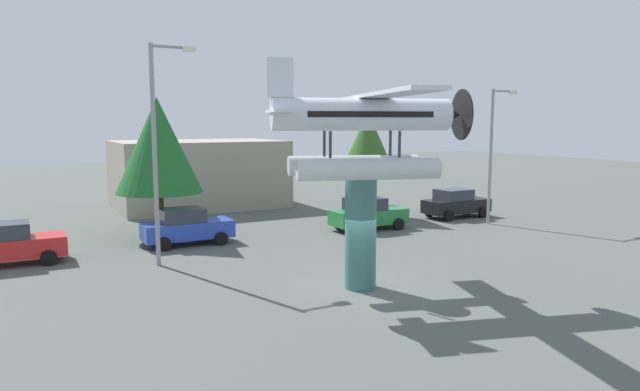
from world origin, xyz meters
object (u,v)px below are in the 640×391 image
(car_distant_black, at_px, (456,203))
(tree_east, at_px, (158,145))
(floatplane_monument, at_px, (365,129))
(car_near_red, at_px, (8,244))
(car_far_green, at_px, (368,214))
(storefront_building, at_px, (198,174))
(tree_center_back, at_px, (368,144))
(car_mid_blue, at_px, (186,226))
(streetlight_primary, at_px, (159,140))
(display_pedestal, at_px, (361,233))
(streetlight_secondary, at_px, (493,146))

(car_distant_black, bearing_deg, tree_east, 171.83)
(floatplane_monument, distance_m, car_near_red, 15.41)
(car_far_green, xyz_separation_m, tree_east, (-10.38, 3.29, 3.79))
(storefront_building, height_order, tree_center_back, tree_center_back)
(car_mid_blue, height_order, tree_center_back, tree_center_back)
(car_near_red, distance_m, streetlight_primary, 7.58)
(floatplane_monument, relative_size, car_far_green, 2.44)
(car_near_red, xyz_separation_m, car_far_green, (17.17, -0.53, 0.00))
(streetlight_primary, distance_m, storefront_building, 16.77)
(car_distant_black, distance_m, storefront_building, 17.51)
(floatplane_monument, bearing_deg, car_mid_blue, 127.19)
(car_far_green, bearing_deg, car_near_red, 178.22)
(car_mid_blue, height_order, storefront_building, storefront_building)
(car_mid_blue, bearing_deg, streetlight_primary, -119.47)
(tree_east, bearing_deg, floatplane_monument, -70.81)
(display_pedestal, xyz_separation_m, storefront_building, (0.63, 22.00, 0.30))
(car_near_red, bearing_deg, car_far_green, -1.78)
(display_pedestal, xyz_separation_m, car_near_red, (-10.96, 9.56, -1.09))
(car_distant_black, distance_m, tree_center_back, 6.53)
(car_distant_black, xyz_separation_m, tree_east, (-17.32, 2.49, 3.79))
(streetlight_secondary, relative_size, tree_center_back, 1.18)
(car_mid_blue, distance_m, storefront_building, 12.80)
(car_mid_blue, xyz_separation_m, car_far_green, (9.71, -0.93, 0.00))
(car_near_red, height_order, car_far_green, same)
(car_mid_blue, xyz_separation_m, car_distant_black, (16.64, -0.14, 0.00))
(car_mid_blue, bearing_deg, tree_east, 106.01)
(car_mid_blue, relative_size, car_far_green, 1.00)
(car_far_green, distance_m, streetlight_primary, 12.58)
(car_mid_blue, bearing_deg, display_pedestal, -70.64)
(streetlight_primary, xyz_separation_m, streetlight_secondary, (18.91, 0.65, -0.63))
(car_distant_black, xyz_separation_m, streetlight_primary, (-18.54, -3.22, 4.22))
(display_pedestal, xyz_separation_m, car_mid_blue, (-3.50, 9.96, -1.09))
(floatplane_monument, height_order, streetlight_secondary, floatplane_monument)
(floatplane_monument, relative_size, tree_center_back, 1.58)
(tree_center_back, bearing_deg, floatplane_monument, -123.46)
(tree_east, bearing_deg, storefront_building, 63.60)
(car_distant_black, relative_size, tree_east, 0.59)
(car_mid_blue, height_order, streetlight_primary, streetlight_primary)
(floatplane_monument, height_order, streetlight_primary, streetlight_primary)
(tree_center_back, bearing_deg, tree_east, -179.54)
(car_near_red, distance_m, tree_center_back, 19.86)
(car_distant_black, relative_size, storefront_building, 0.38)
(car_near_red, xyz_separation_m, storefront_building, (11.60, 12.44, 1.39))
(car_near_red, relative_size, tree_center_back, 0.65)
(car_near_red, relative_size, streetlight_secondary, 0.55)
(display_pedestal, relative_size, storefront_building, 0.36)
(streetlight_secondary, bearing_deg, car_far_green, 166.34)
(streetlight_primary, bearing_deg, display_pedestal, -50.73)
(car_distant_black, bearing_deg, tree_center_back, 151.61)
(car_far_green, bearing_deg, tree_east, 162.44)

